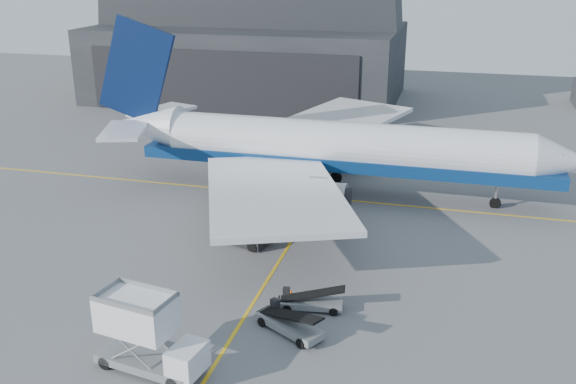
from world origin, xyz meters
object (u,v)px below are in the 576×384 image
(airliner, at_px, (325,147))
(belt_loader_a, at_px, (310,302))
(belt_loader_b, at_px, (289,323))
(pushback_tug, at_px, (247,236))
(catering_truck, at_px, (146,335))

(airliner, bearing_deg, belt_loader_a, -80.43)
(airliner, height_order, belt_loader_a, airliner)
(belt_loader_a, distance_m, belt_loader_b, 3.22)
(airliner, bearing_deg, belt_loader_b, -83.01)
(pushback_tug, relative_size, belt_loader_b, 0.90)
(pushback_tug, relative_size, belt_loader_a, 0.95)
(catering_truck, distance_m, pushback_tug, 18.18)
(catering_truck, bearing_deg, belt_loader_b, 49.89)
(catering_truck, bearing_deg, airliner, 92.87)
(pushback_tug, distance_m, belt_loader_b, 14.01)
(airliner, relative_size, pushback_tug, 11.06)
(catering_truck, xyz_separation_m, belt_loader_a, (7.66, 9.08, -1.76))
(belt_loader_a, height_order, belt_loader_b, belt_loader_b)
(catering_truck, height_order, pushback_tug, catering_truck)
(airliner, xyz_separation_m, catering_truck, (-3.77, -32.10, -2.56))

